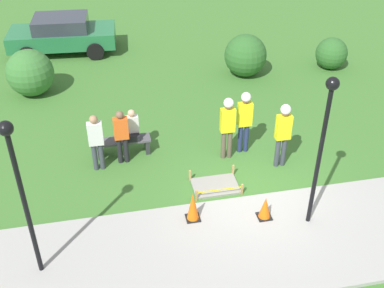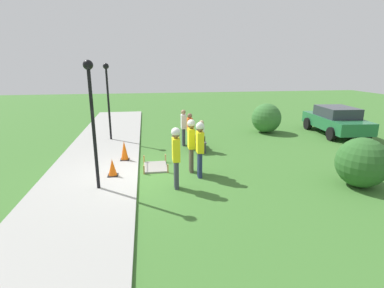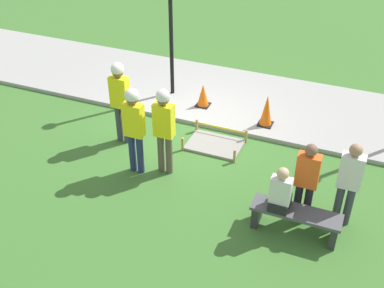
# 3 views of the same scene
# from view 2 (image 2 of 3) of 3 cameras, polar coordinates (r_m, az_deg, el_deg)

# --- Properties ---
(ground_plane) EXTENTS (60.00, 60.00, 0.00)m
(ground_plane) POSITION_cam_2_polar(r_m,az_deg,el_deg) (10.59, -10.27, -6.12)
(ground_plane) COLOR #3D702D
(sidewalk) EXTENTS (28.00, 3.18, 0.10)m
(sidewalk) POSITION_cam_2_polar(r_m,az_deg,el_deg) (10.75, -18.85, -6.11)
(sidewalk) COLOR #9E9E99
(sidewalk) RESTS_ON ground_plane
(wet_concrete_patch) EXTENTS (1.25, 0.89, 0.32)m
(wet_concrete_patch) POSITION_cam_2_polar(r_m,az_deg,el_deg) (11.34, -6.98, -4.33)
(wet_concrete_patch) COLOR gray
(wet_concrete_patch) RESTS_ON ground_plane
(traffic_cone_near_patch) EXTENTS (0.34, 0.34, 0.77)m
(traffic_cone_near_patch) POSITION_cam_2_polar(r_m,az_deg,el_deg) (12.05, -12.76, -1.20)
(traffic_cone_near_patch) COLOR black
(traffic_cone_near_patch) RESTS_ON sidewalk
(traffic_cone_far_patch) EXTENTS (0.34, 0.34, 0.59)m
(traffic_cone_far_patch) POSITION_cam_2_polar(r_m,az_deg,el_deg) (10.49, -14.92, -4.34)
(traffic_cone_far_patch) COLOR black
(traffic_cone_far_patch) RESTS_ON sidewalk
(park_bench) EXTENTS (1.57, 0.44, 0.50)m
(park_bench) POSITION_cam_2_polar(r_m,az_deg,el_deg) (13.58, 1.22, 0.42)
(park_bench) COLOR #2D2D33
(park_bench) RESTS_ON ground_plane
(person_seated_on_bench) EXTENTS (0.36, 0.44, 0.89)m
(person_seated_on_bench) POSITION_cam_2_polar(r_m,az_deg,el_deg) (13.17, 1.68, 2.21)
(person_seated_on_bench) COLOR black
(person_seated_on_bench) RESTS_ON park_bench
(worker_supervisor) EXTENTS (0.40, 0.28, 1.93)m
(worker_supervisor) POSITION_cam_2_polar(r_m,az_deg,el_deg) (10.02, 1.51, -0.04)
(worker_supervisor) COLOR navy
(worker_supervisor) RESTS_ON ground_plane
(worker_assistant) EXTENTS (0.40, 0.28, 1.92)m
(worker_assistant) POSITION_cam_2_polar(r_m,az_deg,el_deg) (10.51, -0.15, 0.68)
(worker_assistant) COLOR brown
(worker_assistant) RESTS_ON ground_plane
(worker_trainee) EXTENTS (0.40, 0.28, 1.94)m
(worker_trainee) POSITION_cam_2_polar(r_m,az_deg,el_deg) (9.12, -3.06, -1.51)
(worker_trainee) COLOR #383D47
(worker_trainee) RESTS_ON ground_plane
(bystander_in_orange_shirt) EXTENTS (0.40, 0.22, 1.65)m
(bystander_in_orange_shirt) POSITION_cam_2_polar(r_m,az_deg,el_deg) (13.42, -0.43, 2.82)
(bystander_in_orange_shirt) COLOR black
(bystander_in_orange_shirt) RESTS_ON ground_plane
(bystander_in_gray_shirt) EXTENTS (0.40, 0.22, 1.71)m
(bystander_in_gray_shirt) POSITION_cam_2_polar(r_m,az_deg,el_deg) (14.05, -1.63, 3.54)
(bystander_in_gray_shirt) COLOR #383D47
(bystander_in_gray_shirt) RESTS_ON ground_plane
(lamppost_near) EXTENTS (0.28, 0.28, 3.79)m
(lamppost_near) POSITION_cam_2_polar(r_m,az_deg,el_deg) (9.07, -18.57, 6.73)
(lamppost_near) COLOR black
(lamppost_near) RESTS_ON sidewalk
(lamppost_far) EXTENTS (0.28, 0.28, 3.70)m
(lamppost_far) POSITION_cam_2_polar(r_m,az_deg,el_deg) (15.21, -15.78, 9.85)
(lamppost_far) COLOR black
(lamppost_far) RESTS_ON sidewalk
(parked_car_green) EXTENTS (4.41, 2.35, 1.51)m
(parked_car_green) POSITION_cam_2_polar(r_m,az_deg,el_deg) (18.18, 25.74, 4.12)
(parked_car_green) COLOR #236B3D
(parked_car_green) RESTS_ON ground_plane
(shrub_rounded_near) EXTENTS (1.64, 1.64, 1.64)m
(shrub_rounded_near) POSITION_cam_2_polar(r_m,az_deg,el_deg) (17.35, 13.98, 4.82)
(shrub_rounded_near) COLOR #387033
(shrub_rounded_near) RESTS_ON ground_plane
(shrub_rounded_far) EXTENTS (1.58, 1.58, 1.58)m
(shrub_rounded_far) POSITION_cam_2_polar(r_m,az_deg,el_deg) (10.80, 29.65, -3.08)
(shrub_rounded_far) COLOR #2D6028
(shrub_rounded_far) RESTS_ON ground_plane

